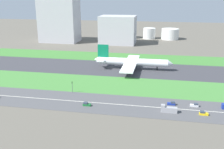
{
  "coord_description": "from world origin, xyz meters",
  "views": [
    {
      "loc": [
        39.25,
        -205.94,
        59.24
      ],
      "look_at": [
        7.08,
        -36.5,
        6.0
      ],
      "focal_mm": 41.78,
      "sensor_mm": 36.0,
      "label": 1
    }
  ],
  "objects_px": {
    "car_0": "(203,113)",
    "hangar_building": "(118,30)",
    "truck_1": "(168,109)",
    "car_1": "(195,105)",
    "traffic_light": "(72,86)",
    "car_3": "(87,104)",
    "terminal_building": "(59,21)",
    "fuel_tank_east": "(170,34)",
    "fuel_tank_west": "(126,32)",
    "airliner": "(131,62)",
    "fuel_tank_centre": "(149,33)",
    "car_2": "(172,103)"
  },
  "relations": [
    {
      "from": "terminal_building",
      "to": "fuel_tank_centre",
      "type": "distance_m",
      "value": 122.74
    },
    {
      "from": "car_3",
      "to": "car_1",
      "type": "height_order",
      "value": "same"
    },
    {
      "from": "car_0",
      "to": "terminal_building",
      "type": "xyz_separation_m",
      "value": [
        -152.57,
        192.0,
        25.57
      ]
    },
    {
      "from": "fuel_tank_east",
      "to": "car_0",
      "type": "bearing_deg",
      "value": -87.18
    },
    {
      "from": "car_0",
      "to": "traffic_light",
      "type": "distance_m",
      "value": 78.51
    },
    {
      "from": "car_2",
      "to": "fuel_tank_west",
      "type": "height_order",
      "value": "fuel_tank_west"
    },
    {
      "from": "traffic_light",
      "to": "car_3",
      "type": "bearing_deg",
      "value": -51.36
    },
    {
      "from": "car_3",
      "to": "car_0",
      "type": "xyz_separation_m",
      "value": [
        61.96,
        0.0,
        0.0
      ]
    },
    {
      "from": "car_2",
      "to": "hangar_building",
      "type": "xyz_separation_m",
      "value": [
        -61.15,
        182.0,
        16.12
      ]
    },
    {
      "from": "hangar_building",
      "to": "fuel_tank_west",
      "type": "bearing_deg",
      "value": 84.71
    },
    {
      "from": "car_3",
      "to": "fuel_tank_centre",
      "type": "height_order",
      "value": "fuel_tank_centre"
    },
    {
      "from": "hangar_building",
      "to": "fuel_tank_west",
      "type": "relative_size",
      "value": 1.96
    },
    {
      "from": "airliner",
      "to": "car_3",
      "type": "bearing_deg",
      "value": -101.18
    },
    {
      "from": "hangar_building",
      "to": "car_1",
      "type": "bearing_deg",
      "value": -68.0
    },
    {
      "from": "car_0",
      "to": "hangar_building",
      "type": "height_order",
      "value": "hangar_building"
    },
    {
      "from": "car_0",
      "to": "fuel_tank_west",
      "type": "bearing_deg",
      "value": -72.98
    },
    {
      "from": "traffic_light",
      "to": "car_1",
      "type": "bearing_deg",
      "value": -6.23
    },
    {
      "from": "car_1",
      "to": "car_0",
      "type": "xyz_separation_m",
      "value": [
        3.16,
        -10.0,
        0.0
      ]
    },
    {
      "from": "hangar_building",
      "to": "fuel_tank_centre",
      "type": "height_order",
      "value": "hangar_building"
    },
    {
      "from": "airliner",
      "to": "car_0",
      "type": "relative_size",
      "value": 14.77
    },
    {
      "from": "airliner",
      "to": "fuel_tank_east",
      "type": "xyz_separation_m",
      "value": [
        34.86,
        159.0,
        1.02
      ]
    },
    {
      "from": "fuel_tank_west",
      "to": "fuel_tank_east",
      "type": "distance_m",
      "value": 60.86
    },
    {
      "from": "truck_1",
      "to": "car_1",
      "type": "height_order",
      "value": "truck_1"
    },
    {
      "from": "car_0",
      "to": "fuel_tank_centre",
      "type": "xyz_separation_m",
      "value": [
        -39.99,
        237.0,
        6.44
      ]
    },
    {
      "from": "hangar_building",
      "to": "terminal_building",
      "type": "bearing_deg",
      "value": 180.0
    },
    {
      "from": "fuel_tank_east",
      "to": "traffic_light",
      "type": "bearing_deg",
      "value": -106.45
    },
    {
      "from": "traffic_light",
      "to": "fuel_tank_centre",
      "type": "relative_size",
      "value": 0.43
    },
    {
      "from": "truck_1",
      "to": "traffic_light",
      "type": "xyz_separation_m",
      "value": [
        -58.81,
        17.99,
        2.62
      ]
    },
    {
      "from": "car_0",
      "to": "car_2",
      "type": "bearing_deg",
      "value": -32.73
    },
    {
      "from": "car_1",
      "to": "car_0",
      "type": "height_order",
      "value": "same"
    },
    {
      "from": "traffic_light",
      "to": "fuel_tank_east",
      "type": "bearing_deg",
      "value": 73.55
    },
    {
      "from": "car_1",
      "to": "traffic_light",
      "type": "distance_m",
      "value": 73.7
    },
    {
      "from": "airliner",
      "to": "truck_1",
      "type": "distance_m",
      "value": 83.34
    },
    {
      "from": "car_3",
      "to": "terminal_building",
      "type": "relative_size",
      "value": 0.08
    },
    {
      "from": "car_2",
      "to": "truck_1",
      "type": "height_order",
      "value": "truck_1"
    },
    {
      "from": "traffic_light",
      "to": "fuel_tank_centre",
      "type": "xyz_separation_m",
      "value": [
        36.35,
        219.01,
        3.07
      ]
    },
    {
      "from": "fuel_tank_west",
      "to": "traffic_light",
      "type": "bearing_deg",
      "value": -91.0
    },
    {
      "from": "truck_1",
      "to": "fuel_tank_east",
      "type": "height_order",
      "value": "fuel_tank_east"
    },
    {
      "from": "hangar_building",
      "to": "car_3",
      "type": "bearing_deg",
      "value": -85.61
    },
    {
      "from": "truck_1",
      "to": "terminal_building",
      "type": "height_order",
      "value": "terminal_building"
    },
    {
      "from": "fuel_tank_west",
      "to": "car_0",
      "type": "bearing_deg",
      "value": -72.98
    },
    {
      "from": "fuel_tank_west",
      "to": "fuel_tank_centre",
      "type": "xyz_separation_m",
      "value": [
        32.55,
        0.0,
        -0.53
      ]
    },
    {
      "from": "traffic_light",
      "to": "fuel_tank_centre",
      "type": "height_order",
      "value": "fuel_tank_centre"
    },
    {
      "from": "truck_1",
      "to": "fuel_tank_centre",
      "type": "xyz_separation_m",
      "value": [
        -22.46,
        237.0,
        5.69
      ]
    },
    {
      "from": "car_3",
      "to": "truck_1",
      "type": "relative_size",
      "value": 0.52
    },
    {
      "from": "hangar_building",
      "to": "fuel_tank_west",
      "type": "xyz_separation_m",
      "value": [
        4.17,
        45.0,
        -9.15
      ]
    },
    {
      "from": "car_3",
      "to": "fuel_tank_centre",
      "type": "xyz_separation_m",
      "value": [
        21.96,
        237.0,
        6.44
      ]
    },
    {
      "from": "car_0",
      "to": "terminal_building",
      "type": "relative_size",
      "value": 0.08
    },
    {
      "from": "airliner",
      "to": "car_1",
      "type": "xyz_separation_m",
      "value": [
        43.38,
        -68.0,
        -5.31
      ]
    },
    {
      "from": "car_1",
      "to": "terminal_building",
      "type": "bearing_deg",
      "value": 129.38
    }
  ]
}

